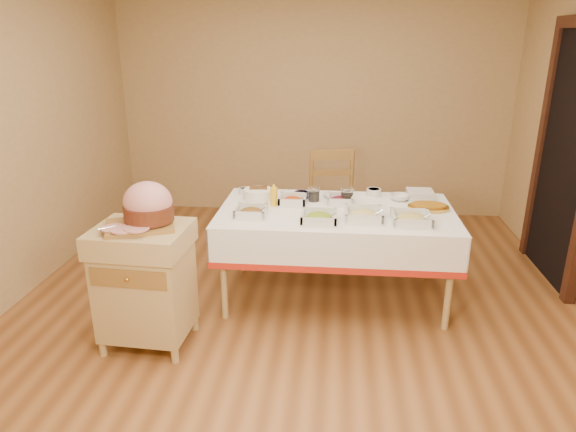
{
  "coord_description": "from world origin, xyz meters",
  "views": [
    {
      "loc": [
        0.29,
        -3.51,
        2.04
      ],
      "look_at": [
        -0.07,
        0.2,
        0.73
      ],
      "focal_mm": 32.0,
      "sensor_mm": 36.0,
      "label": 1
    }
  ],
  "objects_px": {
    "dining_chair": "(333,204)",
    "preserve_jar_right": "(347,196)",
    "butcher_cart": "(145,279)",
    "ham_on_board": "(147,208)",
    "plate_stack": "(420,194)",
    "brass_platter": "(428,207)",
    "preserve_jar_left": "(314,195)",
    "mustard_bottle": "(274,196)",
    "bread_basket": "(258,194)",
    "dining_table": "(336,229)"
  },
  "relations": [
    {
      "from": "dining_chair",
      "to": "preserve_jar_right",
      "type": "relative_size",
      "value": 7.72
    },
    {
      "from": "butcher_cart",
      "to": "ham_on_board",
      "type": "distance_m",
      "value": 0.5
    },
    {
      "from": "plate_stack",
      "to": "brass_platter",
      "type": "height_order",
      "value": "plate_stack"
    },
    {
      "from": "dining_chair",
      "to": "preserve_jar_left",
      "type": "distance_m",
      "value": 0.73
    },
    {
      "from": "mustard_bottle",
      "to": "bread_basket",
      "type": "distance_m",
      "value": 0.21
    },
    {
      "from": "preserve_jar_left",
      "to": "brass_platter",
      "type": "distance_m",
      "value": 0.91
    },
    {
      "from": "brass_platter",
      "to": "bread_basket",
      "type": "bearing_deg",
      "value": 174.68
    },
    {
      "from": "bread_basket",
      "to": "plate_stack",
      "type": "distance_m",
      "value": 1.34
    },
    {
      "from": "ham_on_board",
      "to": "plate_stack",
      "type": "bearing_deg",
      "value": 30.35
    },
    {
      "from": "dining_chair",
      "to": "preserve_jar_right",
      "type": "distance_m",
      "value": 0.76
    },
    {
      "from": "preserve_jar_right",
      "to": "bread_basket",
      "type": "height_order",
      "value": "preserve_jar_right"
    },
    {
      "from": "butcher_cart",
      "to": "preserve_jar_left",
      "type": "xyz_separation_m",
      "value": [
        1.09,
        1.0,
        0.33
      ]
    },
    {
      "from": "dining_table",
      "to": "plate_stack",
      "type": "height_order",
      "value": "plate_stack"
    },
    {
      "from": "dining_table",
      "to": "bread_basket",
      "type": "relative_size",
      "value": 7.52
    },
    {
      "from": "butcher_cart",
      "to": "bread_basket",
      "type": "xyz_separation_m",
      "value": [
        0.63,
        0.99,
        0.32
      ]
    },
    {
      "from": "butcher_cart",
      "to": "preserve_jar_right",
      "type": "relative_size",
      "value": 6.51
    },
    {
      "from": "dining_chair",
      "to": "plate_stack",
      "type": "distance_m",
      "value": 0.91
    },
    {
      "from": "butcher_cart",
      "to": "bread_basket",
      "type": "distance_m",
      "value": 1.22
    },
    {
      "from": "mustard_bottle",
      "to": "plate_stack",
      "type": "bearing_deg",
      "value": 14.8
    },
    {
      "from": "butcher_cart",
      "to": "preserve_jar_right",
      "type": "bearing_deg",
      "value": 35.27
    },
    {
      "from": "bread_basket",
      "to": "brass_platter",
      "type": "relative_size",
      "value": 0.76
    },
    {
      "from": "preserve_jar_left",
      "to": "plate_stack",
      "type": "height_order",
      "value": "preserve_jar_left"
    },
    {
      "from": "dining_table",
      "to": "bread_basket",
      "type": "distance_m",
      "value": 0.7
    },
    {
      "from": "bread_basket",
      "to": "brass_platter",
      "type": "xyz_separation_m",
      "value": [
        1.36,
        -0.13,
        -0.03
      ]
    },
    {
      "from": "preserve_jar_left",
      "to": "brass_platter",
      "type": "xyz_separation_m",
      "value": [
        0.9,
        -0.13,
        -0.03
      ]
    },
    {
      "from": "preserve_jar_right",
      "to": "mustard_bottle",
      "type": "bearing_deg",
      "value": -168.9
    },
    {
      "from": "butcher_cart",
      "to": "preserve_jar_left",
      "type": "bearing_deg",
      "value": 42.49
    },
    {
      "from": "preserve_jar_right",
      "to": "bread_basket",
      "type": "xyz_separation_m",
      "value": [
        -0.73,
        0.03,
        -0.01
      ]
    },
    {
      "from": "butcher_cart",
      "to": "plate_stack",
      "type": "xyz_separation_m",
      "value": [
        1.96,
        1.16,
        0.3
      ]
    },
    {
      "from": "preserve_jar_right",
      "to": "dining_table",
      "type": "bearing_deg",
      "value": -116.8
    },
    {
      "from": "preserve_jar_left",
      "to": "dining_table",
      "type": "bearing_deg",
      "value": -47.77
    },
    {
      "from": "butcher_cart",
      "to": "ham_on_board",
      "type": "relative_size",
      "value": 1.9
    },
    {
      "from": "dining_table",
      "to": "preserve_jar_right",
      "type": "xyz_separation_m",
      "value": [
        0.08,
        0.16,
        0.22
      ]
    },
    {
      "from": "bread_basket",
      "to": "plate_stack",
      "type": "height_order",
      "value": "bread_basket"
    },
    {
      "from": "ham_on_board",
      "to": "butcher_cart",
      "type": "bearing_deg",
      "value": -141.95
    },
    {
      "from": "preserve_jar_left",
      "to": "plate_stack",
      "type": "bearing_deg",
      "value": 10.5
    },
    {
      "from": "plate_stack",
      "to": "mustard_bottle",
      "type": "bearing_deg",
      "value": -165.2
    },
    {
      "from": "preserve_jar_left",
      "to": "bread_basket",
      "type": "distance_m",
      "value": 0.46
    },
    {
      "from": "ham_on_board",
      "to": "plate_stack",
      "type": "height_order",
      "value": "ham_on_board"
    },
    {
      "from": "bread_basket",
      "to": "brass_platter",
      "type": "bearing_deg",
      "value": -5.32
    },
    {
      "from": "preserve_jar_left",
      "to": "bread_basket",
      "type": "bearing_deg",
      "value": -179.62
    },
    {
      "from": "butcher_cart",
      "to": "mustard_bottle",
      "type": "xyz_separation_m",
      "value": [
        0.78,
        0.84,
        0.35
      ]
    },
    {
      "from": "dining_table",
      "to": "bread_basket",
      "type": "xyz_separation_m",
      "value": [
        -0.64,
        0.2,
        0.21
      ]
    },
    {
      "from": "ham_on_board",
      "to": "preserve_jar_right",
      "type": "distance_m",
      "value": 1.61
    },
    {
      "from": "mustard_bottle",
      "to": "preserve_jar_right",
      "type": "bearing_deg",
      "value": 11.1
    },
    {
      "from": "dining_table",
      "to": "preserve_jar_left",
      "type": "relative_size",
      "value": 15.34
    },
    {
      "from": "butcher_cart",
      "to": "ham_on_board",
      "type": "height_order",
      "value": "ham_on_board"
    },
    {
      "from": "dining_chair",
      "to": "mustard_bottle",
      "type": "xyz_separation_m",
      "value": [
        -0.47,
        -0.8,
        0.32
      ]
    },
    {
      "from": "preserve_jar_left",
      "to": "ham_on_board",
      "type": "bearing_deg",
      "value": -137.33
    },
    {
      "from": "dining_chair",
      "to": "ham_on_board",
      "type": "xyz_separation_m",
      "value": [
        -1.2,
        -1.61,
        0.46
      ]
    }
  ]
}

